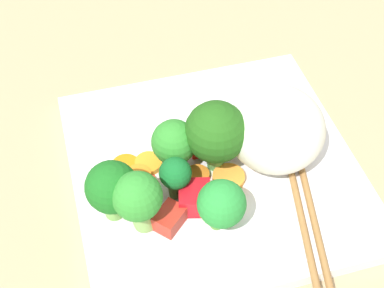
# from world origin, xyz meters

# --- Properties ---
(ground_plane) EXTENTS (1.10, 1.10, 0.02)m
(ground_plane) POSITION_xyz_m (0.00, 0.00, -0.01)
(ground_plane) COLOR tan
(square_plate) EXTENTS (0.28, 0.28, 0.01)m
(square_plate) POSITION_xyz_m (0.00, 0.00, 0.01)
(square_plate) COLOR white
(square_plate) RESTS_ON ground_plane
(rice_mound) EXTENTS (0.11, 0.11, 0.07)m
(rice_mound) POSITION_xyz_m (-0.00, -0.06, 0.05)
(rice_mound) COLOR white
(rice_mound) RESTS_ON square_plate
(broccoli_floret_0) EXTENTS (0.03, 0.03, 0.05)m
(broccoli_floret_0) POSITION_xyz_m (-0.03, 0.04, 0.04)
(broccoli_floret_0) COLOR #58A04C
(broccoli_floret_0) RESTS_ON square_plate
(broccoli_floret_1) EXTENTS (0.04, 0.04, 0.07)m
(broccoli_floret_1) POSITION_xyz_m (-0.05, 0.08, 0.05)
(broccoli_floret_1) COLOR #81AE58
(broccoli_floret_1) RESTS_ON square_plate
(broccoli_floret_2) EXTENTS (0.06, 0.06, 0.08)m
(broccoli_floret_2) POSITION_xyz_m (0.00, 0.00, 0.06)
(broccoli_floret_2) COLOR #5B9E4A
(broccoli_floret_2) RESTS_ON square_plate
(broccoli_floret_3) EXTENTS (0.04, 0.04, 0.05)m
(broccoli_floret_3) POSITION_xyz_m (-0.07, 0.01, 0.05)
(broccoli_floret_3) COLOR #5A963A
(broccoli_floret_3) RESTS_ON square_plate
(broccoli_floret_4) EXTENTS (0.05, 0.05, 0.06)m
(broccoli_floret_4) POSITION_xyz_m (-0.03, 0.10, 0.05)
(broccoli_floret_4) COLOR #74A74E
(broccoli_floret_4) RESTS_ON square_plate
(broccoli_floret_5) EXTENTS (0.04, 0.04, 0.06)m
(broccoli_floret_5) POSITION_xyz_m (0.01, 0.04, 0.05)
(broccoli_floret_5) COLOR #79BE51
(broccoli_floret_5) RESTS_ON square_plate
(carrot_slice_0) EXTENTS (0.03, 0.03, 0.01)m
(carrot_slice_0) POSITION_xyz_m (0.01, 0.06, 0.02)
(carrot_slice_0) COLOR orange
(carrot_slice_0) RESTS_ON square_plate
(carrot_slice_1) EXTENTS (0.04, 0.04, 0.00)m
(carrot_slice_1) POSITION_xyz_m (0.02, 0.08, 0.02)
(carrot_slice_1) COLOR orange
(carrot_slice_1) RESTS_ON square_plate
(carrot_slice_2) EXTENTS (0.03, 0.03, 0.01)m
(carrot_slice_2) POSITION_xyz_m (-0.01, 0.02, 0.02)
(carrot_slice_2) COLOR orange
(carrot_slice_2) RESTS_ON square_plate
(carrot_slice_3) EXTENTS (0.04, 0.04, 0.01)m
(carrot_slice_3) POSITION_xyz_m (-0.02, -0.01, 0.02)
(carrot_slice_3) COLOR #FC9835
(carrot_slice_3) RESTS_ON square_plate
(carrot_slice_4) EXTENTS (0.02, 0.02, 0.01)m
(carrot_slice_4) POSITION_xyz_m (-0.00, 0.07, 0.02)
(carrot_slice_4) COLOR orange
(carrot_slice_4) RESTS_ON square_plate
(carrot_slice_5) EXTENTS (0.04, 0.04, 0.00)m
(carrot_slice_5) POSITION_xyz_m (-0.04, -0.00, 0.02)
(carrot_slice_5) COLOR orange
(carrot_slice_5) RESTS_ON square_plate
(pepper_chunk_0) EXTENTS (0.03, 0.03, 0.02)m
(pepper_chunk_0) POSITION_xyz_m (-0.06, 0.05, 0.02)
(pepper_chunk_0) COLOR red
(pepper_chunk_0) RESTS_ON square_plate
(pepper_chunk_1) EXTENTS (0.02, 0.03, 0.02)m
(pepper_chunk_1) POSITION_xyz_m (0.02, 0.01, 0.02)
(pepper_chunk_1) COLOR red
(pepper_chunk_1) RESTS_ON square_plate
(pepper_chunk_2) EXTENTS (0.03, 0.03, 0.02)m
(pepper_chunk_2) POSITION_xyz_m (-0.03, 0.07, 0.02)
(pepper_chunk_2) COLOR red
(pepper_chunk_2) RESTS_ON square_plate
(pepper_chunk_3) EXTENTS (0.03, 0.03, 0.02)m
(pepper_chunk_3) POSITION_xyz_m (-0.04, 0.03, 0.02)
(pepper_chunk_3) COLOR red
(pepper_chunk_3) RESTS_ON square_plate
(chicken_piece_1) EXTENTS (0.04, 0.05, 0.03)m
(chicken_piece_1) POSITION_xyz_m (-0.01, 0.10, 0.03)
(chicken_piece_1) COLOR tan
(chicken_piece_1) RESTS_ON square_plate
(chopstick_pair) EXTENTS (0.22, 0.05, 0.01)m
(chopstick_pair) POSITION_xyz_m (-0.04, -0.07, 0.02)
(chopstick_pair) COLOR #9D6D3B
(chopstick_pair) RESTS_ON square_plate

